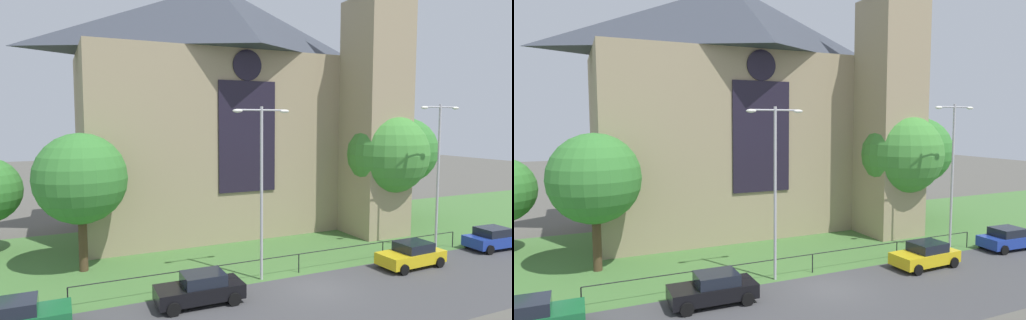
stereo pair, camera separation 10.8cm
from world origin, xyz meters
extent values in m
plane|color=#56544C|center=(0.00, 10.00, 0.00)|extent=(160.00, 160.00, 0.00)
cube|color=#424244|center=(0.00, -2.00, 0.00)|extent=(120.00, 8.00, 0.01)
cube|color=#477538|center=(0.00, 8.00, 0.00)|extent=(120.00, 20.00, 0.01)
cube|color=tan|center=(0.37, 16.05, 7.00)|extent=(22.00, 12.00, 14.00)
pyramid|color=#383D47|center=(0.37, 16.05, 17.00)|extent=(22.00, 12.00, 6.00)
cube|color=black|center=(0.37, 10.00, 7.70)|extent=(4.40, 0.16, 8.00)
cylinder|color=black|center=(0.37, 10.00, 12.80)|extent=(2.20, 0.15, 2.20)
cube|color=tan|center=(10.37, 8.05, 9.00)|extent=(4.00, 4.00, 18.00)
cylinder|color=black|center=(0.37, 2.50, 1.10)|extent=(24.86, 0.05, 0.05)
cylinder|color=black|center=(-12.06, 2.50, 0.55)|extent=(0.07, 0.07, 1.10)
cylinder|color=black|center=(-5.84, 2.50, 0.55)|extent=(0.06, 0.07, 1.10)
cylinder|color=black|center=(0.37, 2.50, 0.55)|extent=(0.06, 0.07, 1.10)
cylinder|color=black|center=(6.59, 2.50, 0.55)|extent=(0.06, 0.07, 1.10)
cylinder|color=black|center=(12.80, 2.50, 0.55)|extent=(0.07, 0.07, 1.10)
cylinder|color=#4C3823|center=(-11.02, 8.09, 1.76)|extent=(0.50, 0.50, 3.51)
sphere|color=#387F33|center=(-11.02, 8.09, 5.51)|extent=(5.31, 5.31, 5.31)
cylinder|color=#4C3823|center=(16.80, 11.81, 1.92)|extent=(0.70, 0.70, 3.85)
sphere|color=#387F33|center=(16.80, 11.81, 6.13)|extent=(6.09, 6.09, 6.09)
cylinder|color=#423021|center=(10.96, 7.25, 1.99)|extent=(0.91, 0.91, 3.99)
sphere|color=#428C38|center=(10.96, 7.25, 6.30)|extent=(6.18, 6.18, 6.18)
cylinder|color=#B2B2B7|center=(-2.09, 2.40, 4.81)|extent=(0.16, 0.16, 9.62)
cylinder|color=#B2B2B7|center=(-2.79, 2.40, 9.42)|extent=(1.40, 0.10, 0.10)
cylinder|color=#B2B2B7|center=(-1.39, 2.40, 9.42)|extent=(1.40, 0.10, 0.10)
ellipsoid|color=white|center=(-3.49, 2.40, 9.37)|extent=(0.57, 0.26, 0.20)
ellipsoid|color=white|center=(-0.69, 2.40, 9.37)|extent=(0.57, 0.26, 0.20)
cylinder|color=#B2B2B7|center=(11.07, 2.40, 4.98)|extent=(0.16, 0.16, 9.96)
cylinder|color=#B2B2B7|center=(10.37, 2.40, 9.76)|extent=(1.40, 0.10, 0.10)
cylinder|color=#B2B2B7|center=(11.77, 2.40, 9.76)|extent=(1.40, 0.10, 0.10)
ellipsoid|color=white|center=(9.67, 2.40, 9.71)|extent=(0.57, 0.26, 0.20)
ellipsoid|color=white|center=(12.47, 2.40, 9.71)|extent=(0.57, 0.26, 0.20)
cube|color=black|center=(-14.24, 0.74, 1.23)|extent=(2.02, 1.63, 0.55)
cylinder|color=black|center=(-12.56, 1.62, 0.32)|extent=(0.64, 0.23, 0.64)
cube|color=black|center=(-6.23, 0.68, 0.61)|extent=(4.24, 1.88, 0.70)
cube|color=black|center=(-6.03, 0.68, 1.23)|extent=(2.03, 1.64, 0.55)
cylinder|color=black|center=(-7.72, -0.19, 0.32)|extent=(0.64, 0.23, 0.64)
cylinder|color=black|center=(-7.69, 1.61, 0.32)|extent=(0.64, 0.23, 0.64)
cylinder|color=black|center=(-4.78, -0.25, 0.32)|extent=(0.64, 0.23, 0.64)
cylinder|color=black|center=(-4.75, 1.55, 0.32)|extent=(0.64, 0.23, 0.64)
cube|color=gold|center=(7.07, 0.55, 0.61)|extent=(4.28, 2.00, 0.70)
cube|color=black|center=(7.27, 0.56, 1.23)|extent=(2.07, 1.69, 0.55)
cylinder|color=black|center=(5.65, -0.42, 0.32)|extent=(0.65, 0.25, 0.64)
cylinder|color=black|center=(5.56, 1.38, 0.32)|extent=(0.65, 0.25, 0.64)
cylinder|color=black|center=(8.58, -0.28, 0.32)|extent=(0.65, 0.25, 0.64)
cylinder|color=black|center=(8.50, 1.52, 0.32)|extent=(0.65, 0.25, 0.64)
cube|color=#1E3899|center=(15.16, 1.06, 0.61)|extent=(4.28, 2.01, 0.70)
cube|color=black|center=(14.96, 1.07, 1.23)|extent=(2.08, 1.70, 0.55)
cylinder|color=black|center=(16.67, 1.88, 0.32)|extent=(0.65, 0.25, 0.64)
cylinder|color=black|center=(13.74, 2.03, 0.32)|extent=(0.65, 0.25, 0.64)
cylinder|color=black|center=(13.65, 0.23, 0.32)|extent=(0.65, 0.25, 0.64)
camera|label=1|loc=(-12.41, -19.32, 8.83)|focal=31.03mm
camera|label=2|loc=(-12.31, -19.36, 8.83)|focal=31.03mm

